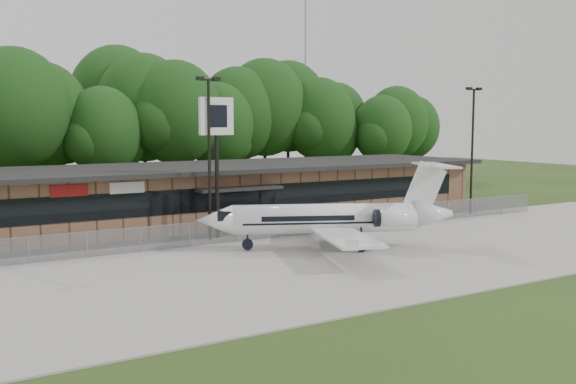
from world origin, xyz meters
TOP-DOWN VIEW (x-y plane):
  - ground at (0.00, 0.00)m, footprint 160.00×160.00m
  - apron at (0.00, 8.00)m, footprint 64.00×18.00m
  - parking_lot at (0.00, 19.50)m, footprint 50.00×9.00m
  - terminal at (-0.00, 23.94)m, footprint 41.00×11.65m
  - fence at (0.00, 15.00)m, footprint 46.00×0.04m
  - treeline at (0.00, 42.00)m, footprint 72.00×12.00m
  - radio_mast at (22.00, 48.00)m, footprint 0.20×0.20m
  - light_pole_mid at (-5.00, 16.50)m, footprint 1.55×0.30m
  - light_pole_right at (18.00, 16.50)m, footprint 1.55×0.30m
  - business_jet at (-0.01, 10.10)m, footprint 14.84×13.23m
  - pole_sign at (-4.36, 16.79)m, footprint 2.38×0.49m

SIDE VIEW (x-z plane):
  - ground at x=0.00m, z-range 0.00..0.00m
  - parking_lot at x=0.00m, z-range 0.00..0.06m
  - apron at x=0.00m, z-range 0.00..0.08m
  - fence at x=0.00m, z-range 0.02..1.54m
  - business_jet at x=-0.01m, z-range -0.73..4.40m
  - terminal at x=0.00m, z-range 0.03..4.33m
  - light_pole_mid at x=-5.00m, z-range 0.86..11.09m
  - light_pole_right at x=18.00m, z-range 0.86..11.09m
  - pole_sign at x=-4.36m, z-range 2.39..11.40m
  - treeline at x=0.00m, z-range 0.00..15.00m
  - radio_mast at x=22.00m, z-range 0.00..25.00m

